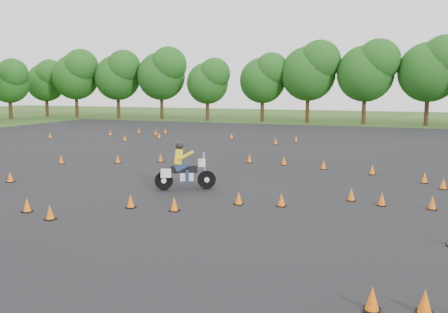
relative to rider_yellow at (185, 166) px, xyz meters
name	(u,v)px	position (x,y,z in m)	size (l,w,h in m)	color
ground	(185,205)	(1.09, -2.45, -0.96)	(140.00, 140.00, 0.00)	#2D5119
asphalt_pad	(239,176)	(1.09, 3.55, -0.95)	(62.00, 62.00, 0.00)	black
treeline	(366,80)	(4.32, 32.56, 3.72)	(87.18, 32.14, 10.75)	#1D4F16
traffic_cones	(234,173)	(0.98, 3.12, -0.73)	(36.73, 33.46, 0.45)	orange
rider_yellow	(185,166)	(0.00, 0.00, 0.00)	(2.46, 0.76, 1.90)	yellow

